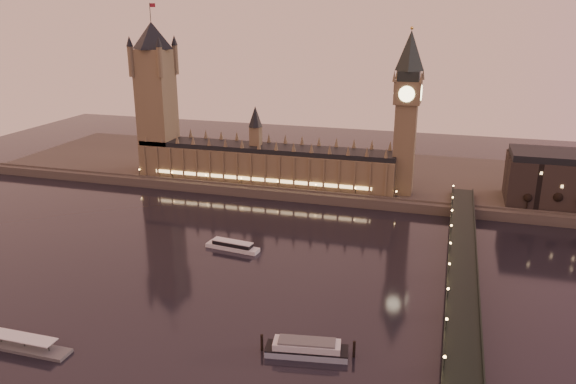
% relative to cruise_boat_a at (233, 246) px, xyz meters
% --- Properties ---
extents(ground, '(700.00, 700.00, 0.00)m').
position_rel_cruise_boat_a_xyz_m(ground, '(22.37, -17.10, -2.05)').
color(ground, black).
rests_on(ground, ground).
extents(far_embankment, '(560.00, 130.00, 6.00)m').
position_rel_cruise_boat_a_xyz_m(far_embankment, '(52.37, 147.90, 0.95)').
color(far_embankment, '#423D35').
rests_on(far_embankment, ground).
extents(palace_of_westminster, '(180.00, 26.62, 52.00)m').
position_rel_cruise_boat_a_xyz_m(palace_of_westminster, '(-17.75, 103.89, 19.66)').
color(palace_of_westminster, brown).
rests_on(palace_of_westminster, ground).
extents(victoria_tower, '(31.68, 31.68, 118.00)m').
position_rel_cruise_boat_a_xyz_m(victoria_tower, '(-97.63, 103.90, 63.74)').
color(victoria_tower, brown).
rests_on(victoria_tower, ground).
extents(big_ben, '(17.68, 17.68, 104.00)m').
position_rel_cruise_boat_a_xyz_m(big_ben, '(76.36, 103.89, 61.91)').
color(big_ben, brown).
rests_on(big_ben, ground).
extents(westminster_bridge, '(13.20, 260.00, 15.30)m').
position_rel_cruise_boat_a_xyz_m(westminster_bridge, '(113.98, -17.10, 3.47)').
color(westminster_bridge, black).
rests_on(westminster_bridge, ground).
extents(bare_tree_0, '(5.30, 5.30, 10.78)m').
position_rel_cruise_boat_a_xyz_m(bare_tree_0, '(150.78, 91.90, 11.98)').
color(bare_tree_0, black).
rests_on(bare_tree_0, ground).
extents(bare_tree_1, '(5.30, 5.30, 10.78)m').
position_rel_cruise_boat_a_xyz_m(bare_tree_1, '(165.91, 91.90, 11.98)').
color(bare_tree_1, black).
rests_on(bare_tree_1, ground).
extents(cruise_boat_a, '(29.56, 9.75, 4.64)m').
position_rel_cruise_boat_a_xyz_m(cruise_boat_a, '(0.00, 0.00, 0.00)').
color(cruise_boat_a, silver).
rests_on(cruise_boat_a, ground).
extents(moored_barge, '(34.06, 12.92, 6.32)m').
position_rel_cruise_boat_a_xyz_m(moored_barge, '(61.04, -80.57, 0.62)').
color(moored_barge, '#97ABC0').
rests_on(moored_barge, ground).
extents(pontoon_pier, '(44.47, 7.41, 11.86)m').
position_rel_cruise_boat_a_xyz_m(pontoon_pier, '(-43.49, -106.45, -0.77)').
color(pontoon_pier, '#595B5E').
rests_on(pontoon_pier, ground).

